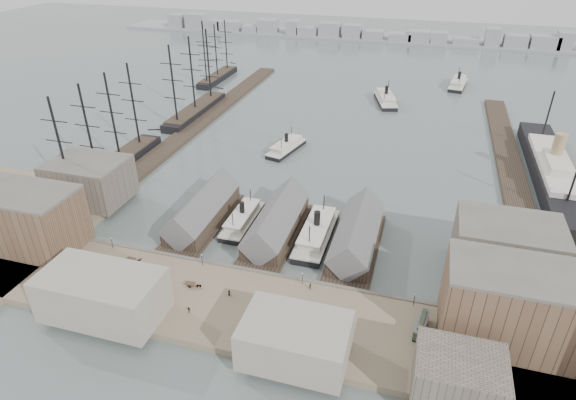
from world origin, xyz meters
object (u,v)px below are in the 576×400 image
(horse_cart_left, at_px, (137,260))
(horse_cart_right, at_px, (311,319))
(tram, at_px, (421,325))
(ferry_docked_west, at_px, (243,219))
(horse_cart_center, at_px, (196,285))
(ocean_steamer, at_px, (552,170))

(horse_cart_left, distance_m, horse_cart_right, 55.62)
(tram, bearing_deg, horse_cart_left, -175.05)
(tram, bearing_deg, ferry_docked_west, 157.40)
(ferry_docked_west, xyz_separation_m, horse_cart_center, (0.56, -36.61, 0.66))
(ocean_steamer, distance_m, horse_cart_left, 158.62)
(ocean_steamer, bearing_deg, tram, -113.97)
(ferry_docked_west, bearing_deg, horse_cart_center, -89.13)
(ferry_docked_west, height_order, horse_cart_left, ferry_docked_west)
(tram, xyz_separation_m, horse_cart_right, (-26.27, -4.54, -1.00))
(tram, distance_m, horse_cart_right, 26.68)
(ferry_docked_west, height_order, horse_cart_right, ferry_docked_west)
(horse_cart_center, xyz_separation_m, horse_cart_right, (33.36, -3.61, -0.02))
(horse_cart_center, height_order, horse_cart_right, horse_cart_center)
(ferry_docked_west, xyz_separation_m, tram, (60.19, -35.67, 1.64))
(ocean_steamer, height_order, horse_cart_center, ocean_steamer)
(ferry_docked_west, relative_size, horse_cart_right, 5.33)
(horse_cart_right, bearing_deg, ocean_steamer, -53.16)
(ferry_docked_west, distance_m, horse_cart_center, 36.62)
(ferry_docked_west, distance_m, ocean_steamer, 123.57)
(ocean_steamer, relative_size, horse_cart_left, 20.74)
(horse_cart_right, bearing_deg, ferry_docked_west, 21.00)
(tram, distance_m, horse_cart_left, 81.29)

